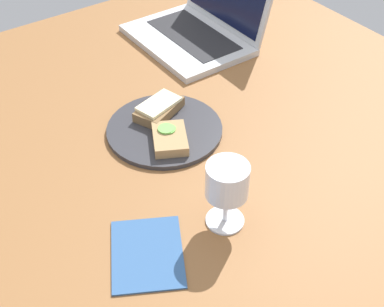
{
  "coord_description": "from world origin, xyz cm",
  "views": [
    {
      "loc": [
        72.36,
        -51.12,
        77.19
      ],
      "look_at": [
        8.41,
        -5.72,
        8.0
      ],
      "focal_mm": 50.0,
      "sensor_mm": 36.0,
      "label": 1
    }
  ],
  "objects_px": {
    "sandwich_with_cucumber": "(170,138)",
    "napkin": "(147,253)",
    "sandwich_with_cheese": "(159,108)",
    "laptop": "(200,24)",
    "plate": "(165,129)",
    "wine_glass": "(227,184)"
  },
  "relations": [
    {
      "from": "plate",
      "to": "napkin",
      "type": "height_order",
      "value": "plate"
    },
    {
      "from": "sandwich_with_cheese",
      "to": "sandwich_with_cucumber",
      "type": "distance_m",
      "value": 0.11
    },
    {
      "from": "sandwich_with_cucumber",
      "to": "wine_glass",
      "type": "relative_size",
      "value": 0.89
    },
    {
      "from": "sandwich_with_cheese",
      "to": "laptop",
      "type": "distance_m",
      "value": 0.37
    },
    {
      "from": "sandwich_with_cheese",
      "to": "wine_glass",
      "type": "xyz_separation_m",
      "value": [
        0.33,
        -0.07,
        0.07
      ]
    },
    {
      "from": "plate",
      "to": "sandwich_with_cucumber",
      "type": "xyz_separation_m",
      "value": [
        0.05,
        -0.02,
        0.02
      ]
    },
    {
      "from": "sandwich_with_cheese",
      "to": "laptop",
      "type": "bearing_deg",
      "value": 129.77
    },
    {
      "from": "sandwich_with_cucumber",
      "to": "napkin",
      "type": "xyz_separation_m",
      "value": [
        0.22,
        -0.19,
        -0.02
      ]
    },
    {
      "from": "plate",
      "to": "sandwich_with_cucumber",
      "type": "distance_m",
      "value": 0.06
    },
    {
      "from": "plate",
      "to": "sandwich_with_cheese",
      "type": "xyz_separation_m",
      "value": [
        -0.05,
        0.02,
        0.02
      ]
    },
    {
      "from": "sandwich_with_cucumber",
      "to": "laptop",
      "type": "height_order",
      "value": "laptop"
    },
    {
      "from": "sandwich_with_cheese",
      "to": "plate",
      "type": "bearing_deg",
      "value": -20.48
    },
    {
      "from": "wine_glass",
      "to": "napkin",
      "type": "relative_size",
      "value": 0.86
    },
    {
      "from": "laptop",
      "to": "napkin",
      "type": "distance_m",
      "value": 0.76
    },
    {
      "from": "wine_glass",
      "to": "laptop",
      "type": "bearing_deg",
      "value": 147.94
    },
    {
      "from": "plate",
      "to": "napkin",
      "type": "relative_size",
      "value": 1.62
    },
    {
      "from": "sandwich_with_cheese",
      "to": "laptop",
      "type": "height_order",
      "value": "laptop"
    },
    {
      "from": "plate",
      "to": "laptop",
      "type": "xyz_separation_m",
      "value": [
        -0.29,
        0.31,
        0.04
      ]
    },
    {
      "from": "plate",
      "to": "sandwich_with_cheese",
      "type": "bearing_deg",
      "value": 159.52
    },
    {
      "from": "sandwich_with_cheese",
      "to": "sandwich_with_cucumber",
      "type": "relative_size",
      "value": 1.1
    },
    {
      "from": "plate",
      "to": "sandwich_with_cheese",
      "type": "distance_m",
      "value": 0.06
    },
    {
      "from": "laptop",
      "to": "napkin",
      "type": "height_order",
      "value": "laptop"
    }
  ]
}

